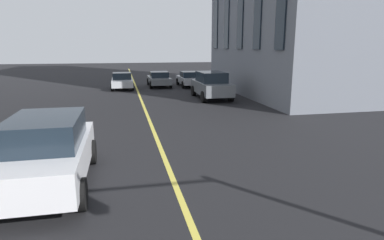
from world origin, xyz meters
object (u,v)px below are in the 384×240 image
(car_silver_trailing, at_px, (190,79))
(car_white_near, at_px, (48,151))
(car_grey_far, at_px, (159,79))
(car_silver_mid, at_px, (122,81))
(car_grey_parked_b, at_px, (211,85))

(car_silver_trailing, xyz_separation_m, car_white_near, (-20.96, 8.14, 0.27))
(car_grey_far, bearing_deg, car_white_near, 165.97)
(car_white_near, distance_m, car_silver_mid, 20.38)
(car_silver_trailing, relative_size, car_grey_far, 1.00)
(car_grey_parked_b, bearing_deg, car_grey_far, 19.42)
(car_silver_mid, relative_size, car_grey_far, 0.89)
(car_silver_mid, bearing_deg, car_grey_parked_b, -137.91)
(car_grey_parked_b, relative_size, car_silver_mid, 1.21)
(car_silver_trailing, xyz_separation_m, car_grey_far, (0.46, 2.79, 0.00))
(car_grey_parked_b, distance_m, car_silver_mid, 9.13)
(car_grey_parked_b, bearing_deg, car_white_near, 148.92)
(car_silver_trailing, height_order, car_white_near, car_white_near)
(car_white_near, height_order, car_grey_parked_b, same)
(car_silver_trailing, xyz_separation_m, car_silver_mid, (-0.68, 6.12, -0.00))
(car_white_near, relative_size, car_grey_parked_b, 1.00)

